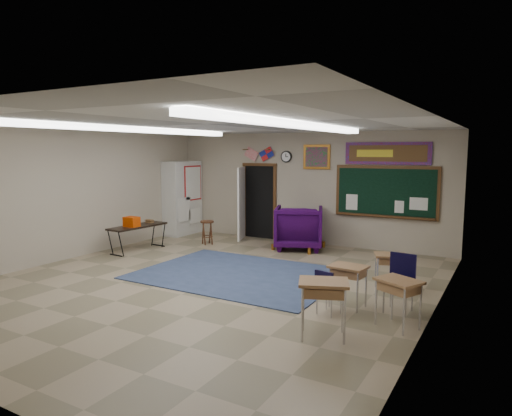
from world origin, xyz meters
The scene contains 24 objects.
floor centered at (0.00, 0.00, 0.00)m, with size 9.00×9.00×0.00m, color gray.
back_wall centered at (0.00, 4.50, 1.50)m, with size 8.00×0.04×3.00m, color #AA9F8A.
left_wall centered at (-4.00, 0.00, 1.50)m, with size 0.04×9.00×3.00m, color #AA9F8A.
right_wall centered at (4.00, 0.00, 1.50)m, with size 0.04×9.00×3.00m, color #AA9F8A.
ceiling centered at (0.00, 0.00, 3.00)m, with size 8.00×9.00×0.04m, color white.
area_rug centered at (0.20, 0.80, 0.01)m, with size 4.00×3.00×0.02m, color #38466B.
fluorescent_strips centered at (0.00, 0.00, 2.94)m, with size 3.86×6.00×0.10m, color white, non-canonical shape.
doorway centered at (-1.50, 4.35, 1.06)m, with size 1.10×0.89×2.16m.
chalkboard centered at (2.20, 4.46, 1.46)m, with size 2.55×0.14×1.30m.
bulletin_board centered at (2.20, 4.47, 2.45)m, with size 2.10×0.05×0.55m.
framed_art_print centered at (0.35, 4.47, 2.35)m, with size 0.75×0.05×0.65m.
wall_clock centered at (-0.55, 4.47, 2.35)m, with size 0.32×0.05×0.32m.
wall_flags centered at (-1.40, 4.44, 2.48)m, with size 1.16×0.06×0.70m, color red, non-canonical shape.
storage_cabinet centered at (-3.71, 3.85, 1.10)m, with size 0.59×1.25×2.20m.
wingback_armchair centered at (0.21, 3.67, 0.55)m, with size 1.18×1.22×1.11m, color #230532.
student_chair_reading centered at (-0.30, 4.06, 0.42)m, with size 0.42×0.42×0.84m, color black, non-canonical shape.
student_chair_desk_a centered at (2.60, -0.44, 0.35)m, with size 0.35×0.35×0.71m, color black, non-canonical shape.
student_chair_desk_b centered at (3.51, 0.18, 0.45)m, with size 0.45×0.45×0.91m, color black, non-canonical shape.
student_desk_front_left centered at (2.75, 0.01, 0.38)m, with size 0.61×0.49×0.69m.
student_desk_front_right centered at (3.12, 1.25, 0.37)m, with size 0.67×0.59×0.67m.
student_desk_back_left centered at (2.85, -1.32, 0.44)m, with size 0.79×0.70×0.79m.
student_desk_back_right centered at (3.65, -0.46, 0.39)m, with size 0.72×0.66×0.71m.
folding_table centered at (-3.21, 1.42, 0.35)m, with size 0.63×1.60×0.89m.
wooden_stool centered at (-2.16, 2.95, 0.33)m, with size 0.36×0.36×0.64m.
Camera 1 is at (5.00, -6.91, 2.52)m, focal length 32.00 mm.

